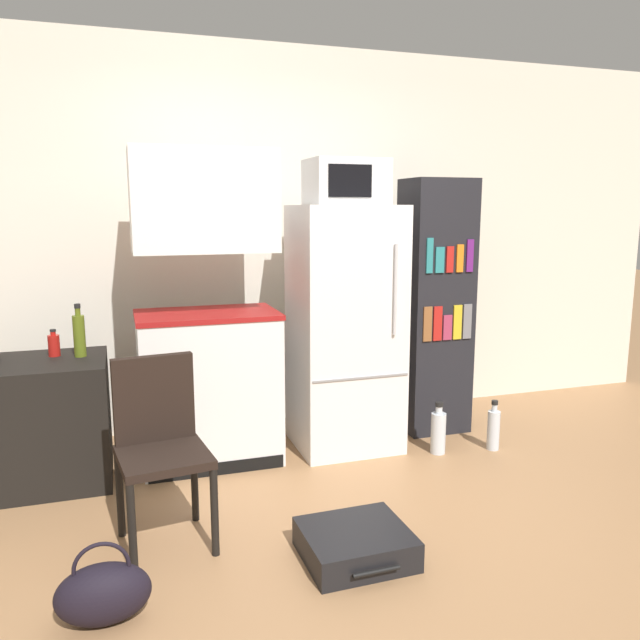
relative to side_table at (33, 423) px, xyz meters
name	(u,v)px	position (x,y,z in m)	size (l,w,h in m)	color
ground_plane	(360,554)	(1.51, -1.29, -0.36)	(24.00, 24.00, 0.00)	#A3754C
wall_back	(287,239)	(1.71, 0.71, 0.99)	(6.40, 0.10, 2.70)	silver
side_table	(33,423)	(0.00, 0.00, 0.00)	(0.84, 0.61, 0.72)	black
kitchen_hutch	(207,324)	(1.01, 0.04, 0.51)	(0.86, 0.54, 1.92)	white
refrigerator	(345,329)	(1.90, 0.01, 0.44)	(0.66, 0.62, 1.59)	white
microwave	(346,182)	(1.90, 0.01, 1.37)	(0.47, 0.38, 0.28)	silver
bookshelf	(435,307)	(2.62, 0.13, 0.53)	(0.45, 0.37, 1.77)	black
bottle_olive_oil	(79,334)	(0.28, 0.05, 0.49)	(0.07, 0.07, 0.31)	#566619
bottle_ketchup_red	(54,345)	(0.13, 0.10, 0.43)	(0.07, 0.07, 0.16)	#AD1914
chair	(159,434)	(0.66, -0.85, 0.16)	(0.45, 0.45, 0.88)	black
suitcase_large_flat	(356,544)	(1.47, -1.32, -0.29)	(0.48, 0.46, 0.14)	black
handbag	(103,593)	(0.39, -1.44, -0.24)	(0.36, 0.20, 0.33)	black
water_bottle_front	(438,432)	(2.43, -0.32, -0.22)	(0.10, 0.10, 0.34)	silver
water_bottle_middle	(493,429)	(2.81, -0.38, -0.22)	(0.08, 0.08, 0.33)	silver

